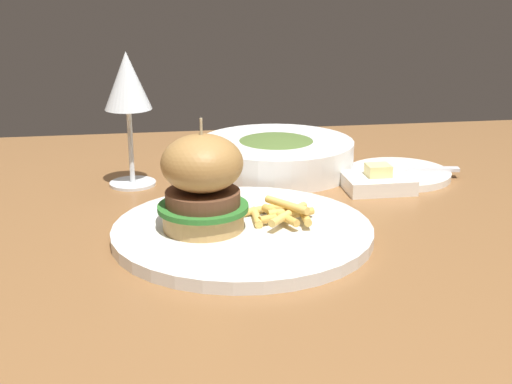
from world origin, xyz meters
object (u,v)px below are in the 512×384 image
object	(u,v)px
main_plate	(243,232)
wine_glass	(127,87)
soup_bowl	(276,154)
butter_dish	(378,182)
burger_sandwich	(202,183)
bread_plate	(399,174)
table_knife	(363,168)

from	to	relation	value
main_plate	wine_glass	bearing A→B (deg)	119.38
wine_glass	soup_bowl	bearing A→B (deg)	9.96
main_plate	wine_glass	distance (m)	0.29
butter_dish	soup_bowl	bearing A→B (deg)	137.33
burger_sandwich	bread_plate	distance (m)	0.37
burger_sandwich	soup_bowl	bearing A→B (deg)	63.48
bread_plate	butter_dish	distance (m)	0.07
bread_plate	table_knife	world-z (taller)	table_knife
main_plate	wine_glass	xyz separation A→B (m)	(-0.13, 0.22, 0.13)
burger_sandwich	butter_dish	distance (m)	0.30
table_knife	soup_bowl	bearing A→B (deg)	157.42
table_knife	bread_plate	bearing A→B (deg)	-9.99
burger_sandwich	wine_glass	size ratio (longest dim) A/B	0.68
bread_plate	soup_bowl	distance (m)	0.18
main_plate	wine_glass	size ratio (longest dim) A/B	1.59
burger_sandwich	bread_plate	xyz separation A→B (m)	(0.30, 0.20, -0.06)
burger_sandwich	table_knife	xyz separation A→B (m)	(0.25, 0.21, -0.05)
main_plate	butter_dish	bearing A→B (deg)	35.62
table_knife	soup_bowl	world-z (taller)	soup_bowl
soup_bowl	burger_sandwich	bearing A→B (deg)	-116.52
burger_sandwich	wine_glass	xyz separation A→B (m)	(-0.08, 0.22, 0.07)
main_plate	bread_plate	distance (m)	0.33
main_plate	bread_plate	size ratio (longest dim) A/B	1.99
wine_glass	table_knife	distance (m)	0.35
wine_glass	butter_dish	bearing A→B (deg)	-12.68
table_knife	soup_bowl	size ratio (longest dim) A/B	1.01
butter_dish	soup_bowl	xyz separation A→B (m)	(-0.12, 0.11, 0.01)
bread_plate	butter_dish	world-z (taller)	butter_dish
wine_glass	table_knife	xyz separation A→B (m)	(0.33, -0.01, -0.12)
main_plate	bread_plate	bearing A→B (deg)	38.15
bread_plate	butter_dish	xyz separation A→B (m)	(-0.05, -0.05, 0.01)
bread_plate	table_knife	distance (m)	0.05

